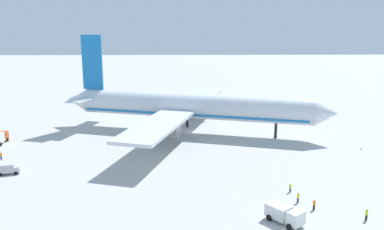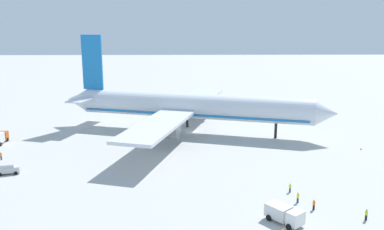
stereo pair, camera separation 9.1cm
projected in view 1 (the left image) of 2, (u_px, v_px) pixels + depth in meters
ground_plane at (193, 132)px, 105.52m from camera, size 600.00×600.00×0.00m
airliner at (188, 106)px, 104.33m from camera, size 72.45×67.88×25.52m
service_truck_4 at (284, 214)px, 56.54m from camera, size 5.31×5.82×2.45m
service_van at (8, 169)px, 75.51m from camera, size 4.51×2.79×1.97m
baggage_cart_0 at (296, 105)px, 139.20m from camera, size 3.24×1.98×1.33m
ground_worker_0 at (290, 188)px, 67.08m from camera, size 0.46×0.46×1.62m
ground_worker_1 at (298, 197)px, 63.03m from camera, size 0.56×0.56×1.77m
ground_worker_3 at (1, 156)px, 83.45m from camera, size 0.44×0.44×1.71m
ground_worker_4 at (367, 215)px, 57.33m from camera, size 0.52×0.52×1.72m
ground_worker_5 at (314, 205)px, 60.59m from camera, size 0.56×0.56×1.70m
traffic_cone_0 at (90, 102)px, 146.23m from camera, size 0.36×0.36×0.55m
traffic_cone_1 at (361, 149)px, 90.51m from camera, size 0.36×0.36×0.55m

